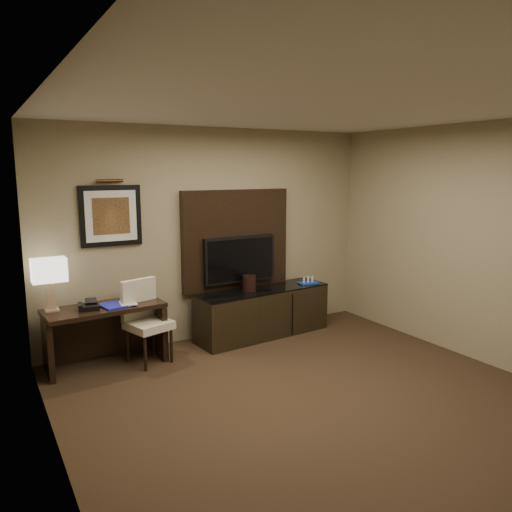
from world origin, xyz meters
TOP-DOWN VIEW (x-y plane):
  - floor at (0.00, 0.00)m, footprint 4.50×5.00m
  - ceiling at (0.00, 0.00)m, footprint 4.50×5.00m
  - wall_back at (0.00, 2.50)m, footprint 4.50×0.01m
  - wall_left at (-2.25, 0.00)m, footprint 0.01×5.00m
  - wall_right at (2.25, 0.00)m, footprint 0.01×5.00m
  - desk at (-1.50, 2.15)m, footprint 1.32×0.65m
  - credenza at (0.54, 2.15)m, footprint 1.87×0.66m
  - tv_wall_panel at (0.30, 2.44)m, footprint 1.50×0.12m
  - tv at (0.30, 2.34)m, footprint 1.00×0.08m
  - artwork at (-1.30, 2.48)m, footprint 0.70×0.04m
  - picture_light at (-1.30, 2.44)m, footprint 0.04×0.04m
  - desk_chair at (-1.06, 1.98)m, footprint 0.56×0.60m
  - table_lamp at (-2.03, 2.25)m, footprint 0.41×0.30m
  - desk_phone at (-1.67, 2.10)m, footprint 0.24×0.22m
  - blue_folder at (-1.42, 2.09)m, footprint 0.29×0.35m
  - book at (-1.34, 2.10)m, footprint 0.18×0.04m
  - water_bottle at (-1.14, 2.17)m, footprint 0.07×0.07m
  - ice_bucket at (0.35, 2.17)m, footprint 0.21×0.21m
  - minibar_tray at (1.24, 2.11)m, footprint 0.28×0.19m

SIDE VIEW (x-z plane):
  - floor at x=0.00m, z-range -0.01..0.00m
  - credenza at x=0.54m, z-range 0.00..0.63m
  - desk at x=-1.50m, z-range 0.00..0.68m
  - desk_chair at x=-1.06m, z-range 0.00..0.91m
  - minibar_tray at x=1.24m, z-range 0.63..0.73m
  - blue_folder at x=-1.42m, z-range 0.68..0.70m
  - ice_bucket at x=0.35m, z-range 0.63..0.83m
  - desk_phone at x=-1.67m, z-range 0.68..0.79m
  - water_bottle at x=-1.14m, z-range 0.68..0.87m
  - book at x=-1.34m, z-range 0.68..0.93m
  - table_lamp at x=-2.03m, z-range 0.68..1.29m
  - tv at x=0.30m, z-range 0.72..1.32m
  - tv_wall_panel at x=0.30m, z-range 0.62..1.92m
  - wall_back at x=0.00m, z-range 0.00..2.70m
  - wall_left at x=-2.25m, z-range 0.00..2.70m
  - wall_right at x=2.25m, z-range 0.00..2.70m
  - artwork at x=-1.30m, z-range 1.30..2.00m
  - picture_light at x=-1.30m, z-range 1.90..2.20m
  - ceiling at x=0.00m, z-range 2.70..2.71m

